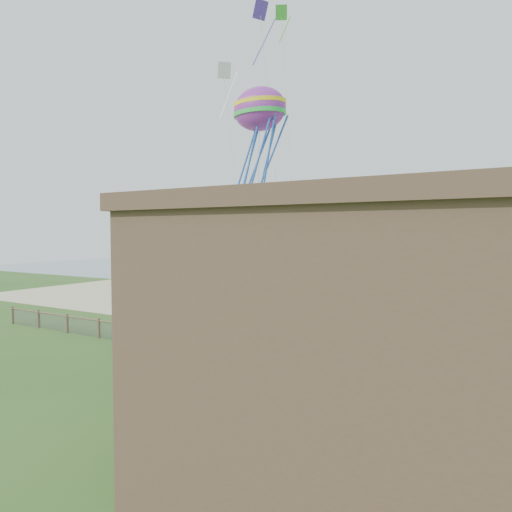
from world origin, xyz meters
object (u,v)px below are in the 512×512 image
object	(u,v)px
motel	(495,359)
octopus_kite	(259,139)
chainlink_fence	(218,348)
picnic_table	(331,396)

from	to	relation	value
motel	octopus_kite	xyz separation A→B (m)	(-13.90, 12.86, 8.88)
chainlink_fence	octopus_kite	size ratio (longest dim) A/B	4.97
picnic_table	octopus_kite	bearing A→B (deg)	113.09
motel	picnic_table	bearing A→B (deg)	146.38
picnic_table	octopus_kite	world-z (taller)	octopus_kite
chainlink_fence	octopus_kite	world-z (taller)	octopus_kite
picnic_table	octopus_kite	xyz separation A→B (m)	(-8.36, 9.18, 11.96)
chainlink_fence	motel	world-z (taller)	motel
octopus_kite	motel	bearing A→B (deg)	-21.26
chainlink_fence	octopus_kite	distance (m)	13.24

